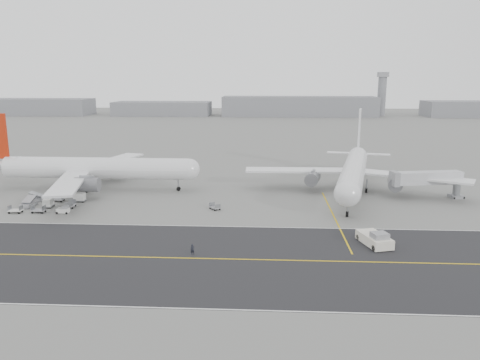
# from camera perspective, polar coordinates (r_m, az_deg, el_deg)

# --- Properties ---
(ground) EXTENTS (700.00, 700.00, 0.00)m
(ground) POSITION_cam_1_polar(r_m,az_deg,el_deg) (89.95, -7.47, -5.12)
(ground) COLOR gray
(ground) RESTS_ON ground
(taxiway) EXTENTS (220.00, 59.00, 0.03)m
(taxiway) POSITION_cam_1_polar(r_m,az_deg,el_deg) (72.40, -6.13, -9.46)
(taxiway) COLOR #28282A
(taxiway) RESTS_ON ground
(horizon_buildings) EXTENTS (520.00, 28.00, 28.00)m
(horizon_buildings) POSITION_cam_1_polar(r_m,az_deg,el_deg) (345.62, 5.48, 7.79)
(horizon_buildings) COLOR gray
(horizon_buildings) RESTS_ON ground
(control_tower) EXTENTS (7.00, 7.00, 31.25)m
(control_tower) POSITION_cam_1_polar(r_m,az_deg,el_deg) (359.34, 16.91, 10.09)
(control_tower) COLOR gray
(control_tower) RESTS_ON ground
(airliner_a) EXTENTS (53.68, 53.08, 18.51)m
(airliner_a) POSITION_cam_1_polar(r_m,az_deg,el_deg) (119.75, -17.65, 1.40)
(airliner_a) COLOR white
(airliner_a) RESTS_ON ground
(airliner_b) EXTENTS (51.53, 52.67, 18.45)m
(airliner_b) POSITION_cam_1_polar(r_m,az_deg,el_deg) (114.47, 13.71, 1.14)
(airliner_b) COLOR white
(airliner_b) RESTS_ON ground
(pushback_tug) EXTENTS (5.15, 9.21, 2.60)m
(pushback_tug) POSITION_cam_1_polar(r_m,az_deg,el_deg) (80.03, 16.13, -6.93)
(pushback_tug) COLOR silver
(pushback_tug) RESTS_ON ground
(jet_bridge) EXTENTS (17.39, 6.11, 6.48)m
(jet_bridge) POSITION_cam_1_polar(r_m,az_deg,el_deg) (113.27, 21.88, 0.07)
(jet_bridge) COLOR gray
(jet_bridge) RESTS_ON ground
(gse_cluster) EXTENTS (17.54, 16.94, 2.01)m
(gse_cluster) POSITION_cam_1_polar(r_m,az_deg,el_deg) (107.49, -22.22, -3.06)
(gse_cluster) COLOR #97989C
(gse_cluster) RESTS_ON ground
(stray_dolly) EXTENTS (2.59, 2.73, 1.44)m
(stray_dolly) POSITION_cam_1_polar(r_m,az_deg,el_deg) (97.76, -3.08, -3.61)
(stray_dolly) COLOR silver
(stray_dolly) RESTS_ON ground
(ground_crew_a) EXTENTS (0.75, 0.63, 1.73)m
(ground_crew_a) POSITION_cam_1_polar(r_m,az_deg,el_deg) (73.35, -5.82, -8.44)
(ground_crew_a) COLOR black
(ground_crew_a) RESTS_ON ground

